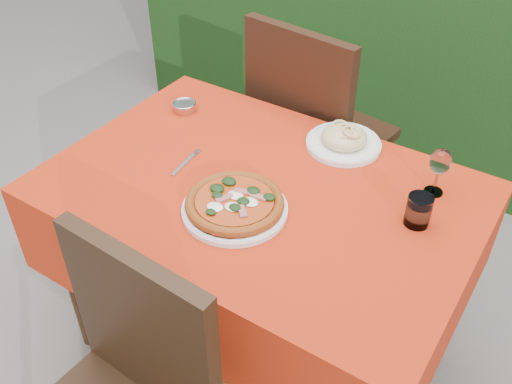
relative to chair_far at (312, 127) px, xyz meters
The scene contains 9 objects.
ground 0.86m from the chair_far, 76.32° to the right, with size 60.00×60.00×0.00m, color #645E5B.
dining_table 0.63m from the chair_far, 76.32° to the right, with size 1.26×0.86×0.75m.
chair_far is the anchor object (origin of this frame).
pizza_plate 0.79m from the chair_far, 78.35° to the right, with size 0.30×0.30×0.06m.
pasta_plate 0.43m from the chair_far, 47.64° to the right, with size 0.24×0.24×0.07m.
water_glass 0.81m from the chair_far, 40.94° to the right, with size 0.07×0.07×0.09m.
wine_glass 0.74m from the chair_far, 31.44° to the right, with size 0.06×0.06×0.15m.
fork 0.68m from the chair_far, 99.18° to the right, with size 0.02×0.17×0.00m, color silver.
steel_ramekin 0.53m from the chair_far, 128.47° to the right, with size 0.08×0.08×0.03m, color #B3B3BA.
Camera 1 is at (0.72, -1.11, 1.78)m, focal length 40.00 mm.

